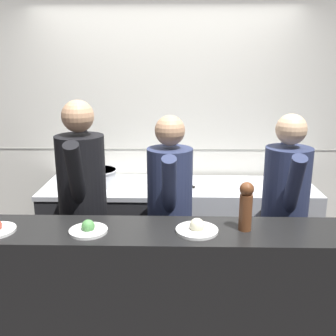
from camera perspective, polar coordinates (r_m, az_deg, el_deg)
The scene contains 13 objects.
wall_back_tiled at distance 3.90m, azimuth -0.39°, elevation 4.97°, with size 8.00×0.06×2.60m.
oven_range at distance 3.82m, azimuth -9.00°, elevation -8.80°, with size 1.09×0.71×0.90m.
prep_counter at distance 3.81m, azimuth 10.13°, elevation -9.02°, with size 1.35×0.65×0.90m.
pass_counter at distance 2.70m, azimuth 1.81°, elevation -18.66°, with size 3.27×0.45×0.99m.
stock_pot at distance 3.63m, azimuth -9.94°, elevation -1.27°, with size 0.33×0.33×0.15m.
mixing_bowl_steel at distance 3.68m, azimuth 10.95°, elevation -1.83°, with size 0.21×0.21×0.07m.
chefs_knife at distance 3.52m, azimuth 4.50°, elevation -2.92°, with size 0.35×0.16×0.02m.
plated_dish_appetiser at distance 2.47m, azimuth -11.50°, elevation -8.69°, with size 0.23×0.23×0.08m.
plated_dish_dessert at distance 2.43m, azimuth 4.21°, elevation -8.74°, with size 0.26×0.26×0.09m.
pepper_mill at distance 2.45m, azimuth 11.24°, elevation -5.30°, with size 0.09×0.09×0.31m.
chef_head_cook at distance 3.01m, azimuth -12.23°, elevation -5.10°, with size 0.38×0.76×1.74m.
chef_sous at distance 2.94m, azimuth 0.26°, elevation -6.44°, with size 0.33×0.71×1.63m.
chef_line at distance 3.05m, azimuth 16.52°, elevation -6.21°, with size 0.36×0.72×1.65m.
Camera 1 is at (0.12, -2.50, 2.00)m, focal length 42.00 mm.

